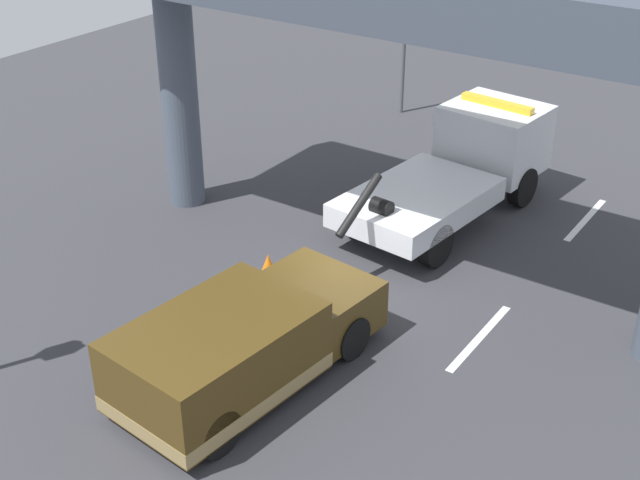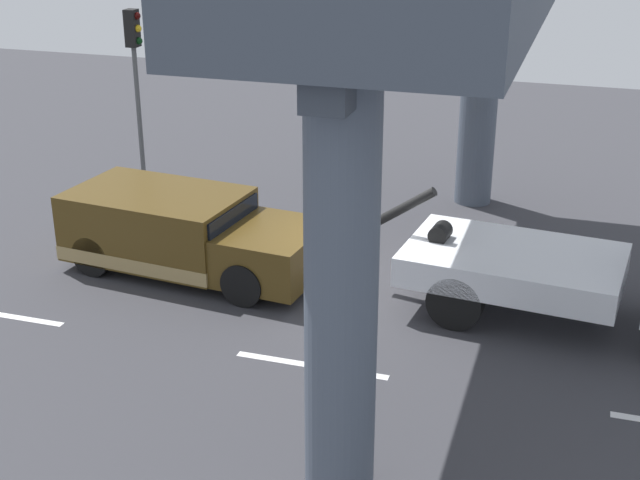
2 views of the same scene
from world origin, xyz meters
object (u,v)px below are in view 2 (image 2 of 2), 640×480
traffic_cone_orange (356,242)px  tow_truck_white (626,268)px  traffic_light_near (135,60)px  towed_van_green (183,233)px

traffic_cone_orange → tow_truck_white: bearing=-19.6°
traffic_light_near → traffic_cone_orange: bearing=-23.0°
traffic_light_near → traffic_cone_orange: traffic_light_near is taller
tow_truck_white → traffic_cone_orange: tow_truck_white is taller
towed_van_green → traffic_cone_orange: towed_van_green is taller
tow_truck_white → traffic_cone_orange: size_ratio=12.62×
tow_truck_white → traffic_light_near: size_ratio=1.65×
tow_truck_white → towed_van_green: size_ratio=1.36×
tow_truck_white → traffic_light_near: (-11.77, 4.63, 2.04)m
tow_truck_white → traffic_cone_orange: 5.73m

